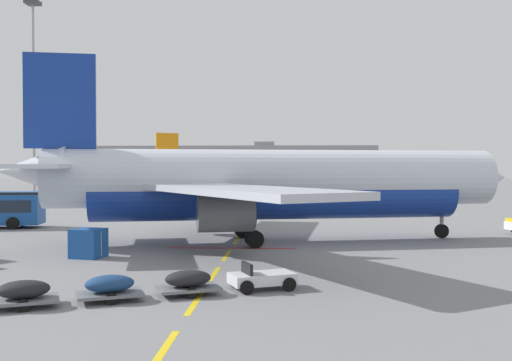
{
  "coord_description": "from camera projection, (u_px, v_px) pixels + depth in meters",
  "views": [
    {
      "loc": [
        21.33,
        -14.04,
        5.02
      ],
      "look_at": [
        18.95,
        33.4,
        3.94
      ],
      "focal_mm": 41.11,
      "sensor_mm": 36.0,
      "label": 1
    }
  ],
  "objects": [
    {
      "name": "ground",
      "position": [
        491.0,
        222.0,
        53.13
      ],
      "size": [
        400.0,
        400.0,
        0.0
      ],
      "primitive_type": "plane",
      "color": "slate"
    },
    {
      "name": "baggage_train",
      "position": [
        150.0,
        284.0,
        22.43
      ],
      "size": [
        11.24,
        5.91,
        1.14
      ],
      "color": "silver",
      "rests_on": "ground"
    },
    {
      "name": "airliner_foreground",
      "position": [
        269.0,
        183.0,
        39.29
      ],
      "size": [
        34.58,
        33.82,
        12.2
      ],
      "color": "silver",
      "rests_on": "ground"
    },
    {
      "name": "airliner_mid_left",
      "position": [
        231.0,
        176.0,
        103.37
      ],
      "size": [
        28.86,
        27.16,
        10.75
      ],
      "color": "silver",
      "rests_on": "ground"
    },
    {
      "name": "uld_cargo_container",
      "position": [
        88.0,
        243.0,
        32.47
      ],
      "size": [
        1.91,
        1.88,
        1.6
      ],
      "color": "#194C9E",
      "rests_on": "ground"
    },
    {
      "name": "apron_light_mast_near",
      "position": [
        33.0,
        80.0,
        78.11
      ],
      "size": [
        1.8,
        1.8,
        27.19
      ],
      "color": "slate",
      "rests_on": "ground"
    },
    {
      "name": "apron_paint_markings",
      "position": [
        248.0,
        223.0,
        52.82
      ],
      "size": [
        8.0,
        98.24,
        0.01
      ],
      "color": "yellow",
      "rests_on": "ground"
    },
    {
      "name": "terminal_satellite",
      "position": [
        219.0,
        165.0,
        180.03
      ],
      "size": [
        92.83,
        27.35,
        12.79
      ],
      "color": "gray",
      "rests_on": "ground"
    }
  ]
}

